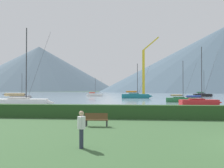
{
  "coord_description": "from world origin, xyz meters",
  "views": [
    {
      "loc": [
        -5.92,
        -13.34,
        2.6
      ],
      "look_at": [
        -15.15,
        67.84,
        4.23
      ],
      "focal_mm": 43.81,
      "sensor_mm": 36.0,
      "label": 1
    }
  ],
  "objects": [
    {
      "name": "sailboat_slip_8",
      "position": [
        -41.04,
        61.94,
        0.54
      ],
      "size": [
        6.66,
        2.3,
        7.22
      ],
      "rotation": [
        0.0,
        0.0,
        -0.06
      ],
      "color": "#9E9EA3",
      "rests_on": "harbor_water"
    },
    {
      "name": "distant_hill_far_shoulder",
      "position": [
        -164.55,
        388.72,
        34.13
      ],
      "size": [
        242.75,
        242.75,
        68.26
      ],
      "primitive_type": "cone",
      "color": "#4C6070",
      "rests_on": "ground_plane"
    },
    {
      "name": "sailboat_slip_4",
      "position": [
        1.73,
        43.15,
        0.56
      ],
      "size": [
        6.79,
        2.39,
        8.41
      ],
      "rotation": [
        0.0,
        0.0,
        -0.07
      ],
      "color": "#236B38",
      "rests_on": "harbor_water"
    },
    {
      "name": "park_bench_near_path",
      "position": [
        -9.17,
        5.58,
        0.53
      ],
      "size": [
        1.62,
        0.51,
        0.95
      ],
      "rotation": [
        0.0,
        0.0,
        0.02
      ],
      "color": "brown",
      "rests_on": "ground_plane"
    },
    {
      "name": "person_standing_walker",
      "position": [
        -8.63,
        -1.46,
        0.97
      ],
      "size": [
        0.36,
        0.57,
        1.65
      ],
      "rotation": [
        0.0,
        0.0,
        -0.04
      ],
      "color": "#2D3347",
      "rests_on": "ground_plane"
    },
    {
      "name": "sailboat_slip_10",
      "position": [
        -23.68,
        25.39,
        0.73
      ],
      "size": [
        8.89,
        3.71,
        11.77
      ],
      "rotation": [
        0.0,
        0.0,
        0.15
      ],
      "color": "white",
      "rests_on": "harbor_water"
    },
    {
      "name": "hedge_line",
      "position": [
        0.0,
        11.0,
        0.61
      ],
      "size": [
        80.0,
        1.2,
        1.22
      ],
      "primitive_type": "cube",
      "color": "#284C23",
      "rests_on": "ground_plane"
    },
    {
      "name": "sailboat_slip_7",
      "position": [
        3.14,
        32.19,
        0.59
      ],
      "size": [
        7.08,
        3.03,
        9.55
      ],
      "rotation": [
        0.0,
        0.0,
        0.17
      ],
      "color": "red",
      "rests_on": "harbor_water"
    },
    {
      "name": "distant_hill_central_peak",
      "position": [
        74.9,
        317.01,
        24.1
      ],
      "size": [
        212.77,
        212.77,
        48.2
      ],
      "primitive_type": "cone",
      "color": "slate",
      "rests_on": "ground_plane"
    },
    {
      "name": "sailboat_slip_6",
      "position": [
        -8.1,
        67.32,
        0.75
      ],
      "size": [
        9.26,
        3.26,
        10.25
      ],
      "rotation": [
        0.0,
        0.0,
        0.07
      ],
      "color": "#19707A",
      "rests_on": "harbor_water"
    },
    {
      "name": "harbor_water",
      "position": [
        0.0,
        137.0,
        0.0
      ],
      "size": [
        320.0,
        246.0,
        0.0
      ],
      "primitive_type": "cube",
      "color": "#8499A8",
      "rests_on": "ground_plane"
    },
    {
      "name": "dock_crane",
      "position": [
        -5.59,
        74.12,
        6.72
      ],
      "size": [
        5.93,
        2.0,
        19.36
      ],
      "color": "#333338",
      "rests_on": "ground_plane"
    },
    {
      "name": "sailboat_slip_2",
      "position": [
        -24.3,
        88.78,
        0.54
      ],
      "size": [
        6.65,
        2.61,
        7.0
      ],
      "rotation": [
        0.0,
        0.0,
        0.12
      ],
      "color": "white",
      "rests_on": "harbor_water"
    },
    {
      "name": "sailboat_slip_5",
      "position": [
        15.8,
        89.45,
        0.61
      ],
      "size": [
        7.4,
        2.91,
        9.57
      ],
      "rotation": [
        0.0,
        0.0,
        0.12
      ],
      "color": "black",
      "rests_on": "harbor_water"
    }
  ]
}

